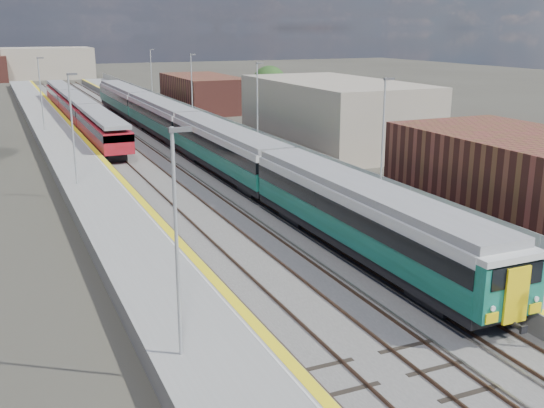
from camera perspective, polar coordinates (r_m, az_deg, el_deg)
ground at (r=63.28m, az=-9.65°, el=4.94°), size 320.00×320.00×0.00m
ballast_bed at (r=65.18m, az=-12.12°, el=5.14°), size 10.50×155.00×0.06m
tracks at (r=66.91m, az=-11.92°, el=5.48°), size 8.96×160.00×0.17m
platform_right at (r=66.98m, az=-5.81°, el=6.12°), size 4.70×155.00×8.52m
platform_left at (r=64.10m, az=-18.11°, el=4.99°), size 4.30×155.00×8.52m
green_train at (r=59.84m, az=-7.48°, el=6.64°), size 2.94×81.89×3.24m
red_train at (r=81.53m, az=-17.05°, el=8.21°), size 2.64×53.52×3.33m
tree_d at (r=88.21m, az=-0.24°, el=10.76°), size 4.78×4.78×6.48m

